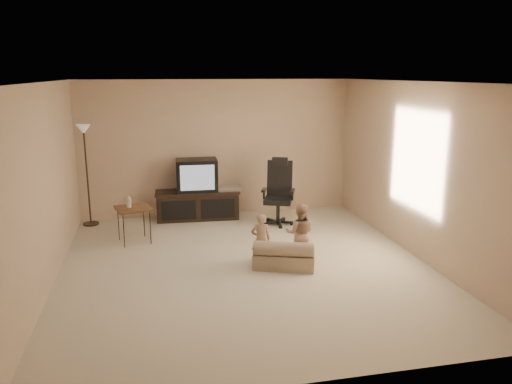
{
  "coord_description": "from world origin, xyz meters",
  "views": [
    {
      "loc": [
        -1.22,
        -6.37,
        2.61
      ],
      "look_at": [
        0.28,
        0.6,
        0.9
      ],
      "focal_mm": 35.0,
      "sensor_mm": 36.0,
      "label": 1
    }
  ],
  "objects_px": {
    "tv_stand": "(198,194)",
    "toddler_right": "(300,233)",
    "side_table": "(133,209)",
    "toddler_left": "(261,240)",
    "child_sofa": "(284,256)",
    "office_chair": "(279,201)",
    "floor_lamp": "(85,153)"
  },
  "relations": [
    {
      "from": "side_table",
      "to": "child_sofa",
      "type": "relative_size",
      "value": 0.82
    },
    {
      "from": "toddler_left",
      "to": "tv_stand",
      "type": "bearing_deg",
      "value": -71.58
    },
    {
      "from": "floor_lamp",
      "to": "toddler_left",
      "type": "bearing_deg",
      "value": -44.89
    },
    {
      "from": "side_table",
      "to": "floor_lamp",
      "type": "distance_m",
      "value": 1.55
    },
    {
      "from": "office_chair",
      "to": "toddler_left",
      "type": "xyz_separation_m",
      "value": [
        -0.74,
        -1.87,
        -0.04
      ]
    },
    {
      "from": "child_sofa",
      "to": "floor_lamp",
      "type": "bearing_deg",
      "value": 156.4
    },
    {
      "from": "side_table",
      "to": "toddler_left",
      "type": "distance_m",
      "value": 2.23
    },
    {
      "from": "office_chair",
      "to": "tv_stand",
      "type": "bearing_deg",
      "value": 176.45
    },
    {
      "from": "toddler_left",
      "to": "toddler_right",
      "type": "xyz_separation_m",
      "value": [
        0.57,
        0.01,
        0.05
      ]
    },
    {
      "from": "office_chair",
      "to": "side_table",
      "type": "xyz_separation_m",
      "value": [
        -2.48,
        -0.48,
        0.13
      ]
    },
    {
      "from": "tv_stand",
      "to": "child_sofa",
      "type": "xyz_separation_m",
      "value": [
        0.91,
        -2.66,
        -0.29
      ]
    },
    {
      "from": "side_table",
      "to": "toddler_left",
      "type": "relative_size",
      "value": 1.02
    },
    {
      "from": "toddler_right",
      "to": "tv_stand",
      "type": "bearing_deg",
      "value": -44.44
    },
    {
      "from": "office_chair",
      "to": "floor_lamp",
      "type": "xyz_separation_m",
      "value": [
        -3.26,
        0.63,
        0.87
      ]
    },
    {
      "from": "floor_lamp",
      "to": "side_table",
      "type": "bearing_deg",
      "value": -55.16
    },
    {
      "from": "toddler_left",
      "to": "toddler_right",
      "type": "height_order",
      "value": "toddler_right"
    },
    {
      "from": "office_chair",
      "to": "floor_lamp",
      "type": "bearing_deg",
      "value": -169.5
    },
    {
      "from": "office_chair",
      "to": "side_table",
      "type": "height_order",
      "value": "office_chair"
    },
    {
      "from": "tv_stand",
      "to": "side_table",
      "type": "relative_size",
      "value": 2.04
    },
    {
      "from": "office_chair",
      "to": "side_table",
      "type": "bearing_deg",
      "value": -147.51
    },
    {
      "from": "tv_stand",
      "to": "toddler_right",
      "type": "distance_m",
      "value": 2.76
    },
    {
      "from": "tv_stand",
      "to": "side_table",
      "type": "xyz_separation_m",
      "value": [
        -1.12,
        -1.12,
        0.09
      ]
    },
    {
      "from": "child_sofa",
      "to": "office_chair",
      "type": "bearing_deg",
      "value": 97.23
    },
    {
      "from": "tv_stand",
      "to": "toddler_right",
      "type": "xyz_separation_m",
      "value": [
        1.18,
        -2.49,
        -0.03
      ]
    },
    {
      "from": "office_chair",
      "to": "child_sofa",
      "type": "relative_size",
      "value": 1.25
    },
    {
      "from": "toddler_left",
      "to": "child_sofa",
      "type": "bearing_deg",
      "value": 157.77
    },
    {
      "from": "floor_lamp",
      "to": "child_sofa",
      "type": "bearing_deg",
      "value": -43.38
    },
    {
      "from": "toddler_right",
      "to": "toddler_left",
      "type": "bearing_deg",
      "value": 21.65
    },
    {
      "from": "tv_stand",
      "to": "floor_lamp",
      "type": "height_order",
      "value": "floor_lamp"
    },
    {
      "from": "child_sofa",
      "to": "toddler_right",
      "type": "height_order",
      "value": "toddler_right"
    },
    {
      "from": "office_chair",
      "to": "toddler_right",
      "type": "xyz_separation_m",
      "value": [
        -0.18,
        -1.86,
        0.01
      ]
    },
    {
      "from": "tv_stand",
      "to": "side_table",
      "type": "bearing_deg",
      "value": -132.28
    }
  ]
}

